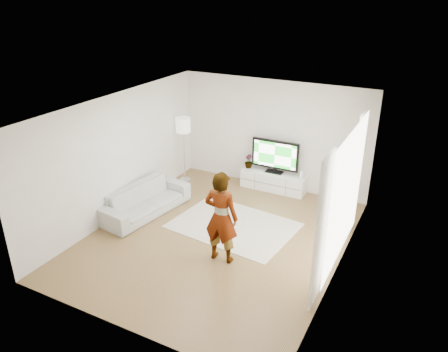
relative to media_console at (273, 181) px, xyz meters
The scene contains 17 objects.
floor 2.78m from the media_console, 93.40° to the right, with size 6.00×6.00×0.00m, color olive.
ceiling 3.77m from the media_console, 93.40° to the right, with size 6.00×6.00×0.00m, color white.
wall_left 4.01m from the media_console, 133.94° to the right, with size 0.02×6.00×2.80m, color white.
wall_right 3.80m from the media_console, 49.81° to the right, with size 0.02×6.00×2.80m, color white.
wall_back 1.20m from the media_console, 124.94° to the left, with size 5.00×0.02×2.80m, color white.
wall_front 5.88m from the media_console, 91.63° to the right, with size 5.00×0.02×2.80m, color white.
window 3.59m from the media_console, 46.79° to the right, with size 0.01×2.60×2.50m, color white.
curtain_near 4.52m from the media_console, 59.30° to the right, with size 0.04×0.70×2.60m, color white.
curtain_far 2.76m from the media_console, 27.52° to the right, with size 0.04×0.70×2.60m, color white.
media_console is the anchor object (origin of this frame).
television 0.70m from the media_console, 90.00° to the left, with size 1.24×0.24×0.86m.
game_console 0.81m from the media_console, ahead, with size 0.07×0.16×0.21m.
potted_plant 0.83m from the media_console, behind, with size 0.20×0.20×0.36m, color #3F7238.
rug 2.17m from the media_console, 92.33° to the right, with size 2.59×1.86×0.01m, color beige.
player 3.50m from the media_console, 85.46° to the right, with size 0.67×0.44×1.83m, color #334772.
sofa 3.36m from the media_console, 130.47° to the right, with size 2.25×0.88×0.66m, color #BBBBB6.
floor_lamp 2.72m from the media_console, 167.25° to the right, with size 0.39×0.39×1.75m.
Camera 1 is at (3.76, -6.95, 4.91)m, focal length 35.00 mm.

